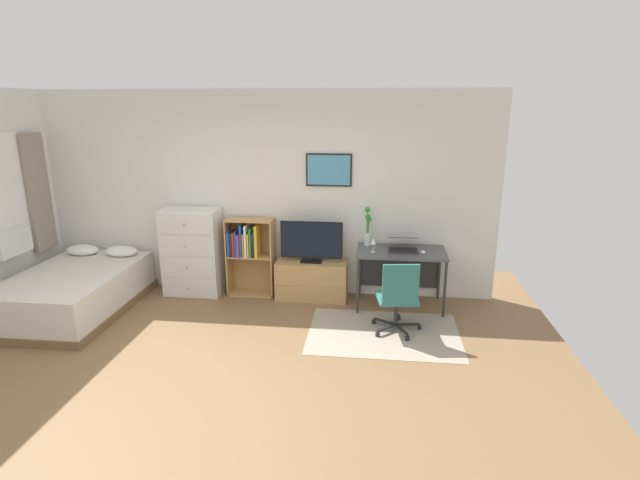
{
  "coord_description": "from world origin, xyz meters",
  "views": [
    {
      "loc": [
        1.5,
        -3.88,
        2.52
      ],
      "look_at": [
        0.86,
        1.5,
        1.0
      ],
      "focal_mm": 27.42,
      "sensor_mm": 36.0,
      "label": 1
    }
  ],
  "objects_px": {
    "tv_stand": "(312,280)",
    "desk": "(401,259)",
    "bookshelf": "(248,250)",
    "wine_glass": "(373,242)",
    "bed": "(75,291)",
    "laptop": "(403,244)",
    "office_chair": "(398,296)",
    "computer_mouse": "(423,252)",
    "television": "(311,242)",
    "bamboo_vase": "(368,228)",
    "dresser": "(193,252)"
  },
  "relations": [
    {
      "from": "tv_stand",
      "to": "wine_glass",
      "type": "height_order",
      "value": "wine_glass"
    },
    {
      "from": "dresser",
      "to": "bookshelf",
      "type": "distance_m",
      "value": 0.75
    },
    {
      "from": "dresser",
      "to": "desk",
      "type": "xyz_separation_m",
      "value": [
        2.77,
        -0.03,
        0.02
      ]
    },
    {
      "from": "bed",
      "to": "desk",
      "type": "xyz_separation_m",
      "value": [
        4.03,
        0.73,
        0.34
      ]
    },
    {
      "from": "tv_stand",
      "to": "computer_mouse",
      "type": "relative_size",
      "value": 8.98
    },
    {
      "from": "bed",
      "to": "tv_stand",
      "type": "xyz_separation_m",
      "value": [
        2.88,
        0.77,
        -0.01
      ]
    },
    {
      "from": "laptop",
      "to": "tv_stand",
      "type": "bearing_deg",
      "value": 176.95
    },
    {
      "from": "bookshelf",
      "to": "bamboo_vase",
      "type": "bearing_deg",
      "value": 1.6
    },
    {
      "from": "television",
      "to": "wine_glass",
      "type": "xyz_separation_m",
      "value": [
        0.8,
        -0.2,
        0.09
      ]
    },
    {
      "from": "computer_mouse",
      "to": "bamboo_vase",
      "type": "height_order",
      "value": "bamboo_vase"
    },
    {
      "from": "tv_stand",
      "to": "television",
      "type": "height_order",
      "value": "television"
    },
    {
      "from": "tv_stand",
      "to": "bamboo_vase",
      "type": "xyz_separation_m",
      "value": [
        0.72,
        0.09,
        0.7
      ]
    },
    {
      "from": "bookshelf",
      "to": "wine_glass",
      "type": "distance_m",
      "value": 1.71
    },
    {
      "from": "desk",
      "to": "office_chair",
      "type": "bearing_deg",
      "value": -93.49
    },
    {
      "from": "office_chair",
      "to": "wine_glass",
      "type": "height_order",
      "value": "wine_glass"
    },
    {
      "from": "computer_mouse",
      "to": "wine_glass",
      "type": "xyz_separation_m",
      "value": [
        -0.61,
        -0.02,
        0.12
      ]
    },
    {
      "from": "bookshelf",
      "to": "office_chair",
      "type": "relative_size",
      "value": 1.22
    },
    {
      "from": "bookshelf",
      "to": "bamboo_vase",
      "type": "relative_size",
      "value": 2.1
    },
    {
      "from": "tv_stand",
      "to": "office_chair",
      "type": "relative_size",
      "value": 1.09
    },
    {
      "from": "bookshelf",
      "to": "television",
      "type": "distance_m",
      "value": 0.89
    },
    {
      "from": "bookshelf",
      "to": "office_chair",
      "type": "xyz_separation_m",
      "value": [
        1.96,
        -0.98,
        -0.17
      ]
    },
    {
      "from": "bed",
      "to": "television",
      "type": "distance_m",
      "value": 3.02
    },
    {
      "from": "bamboo_vase",
      "to": "wine_glass",
      "type": "bearing_deg",
      "value": -76.37
    },
    {
      "from": "tv_stand",
      "to": "bamboo_vase",
      "type": "relative_size",
      "value": 1.87
    },
    {
      "from": "dresser",
      "to": "laptop",
      "type": "bearing_deg",
      "value": -1.04
    },
    {
      "from": "bed",
      "to": "television",
      "type": "height_order",
      "value": "television"
    },
    {
      "from": "office_chair",
      "to": "laptop",
      "type": "xyz_separation_m",
      "value": [
        0.08,
        0.86,
        0.35
      ]
    },
    {
      "from": "bookshelf",
      "to": "computer_mouse",
      "type": "height_order",
      "value": "bookshelf"
    },
    {
      "from": "dresser",
      "to": "bamboo_vase",
      "type": "distance_m",
      "value": 2.37
    },
    {
      "from": "laptop",
      "to": "wine_glass",
      "type": "bearing_deg",
      "value": -156.86
    },
    {
      "from": "television",
      "to": "wine_glass",
      "type": "distance_m",
      "value": 0.83
    },
    {
      "from": "office_chair",
      "to": "laptop",
      "type": "height_order",
      "value": "laptop"
    },
    {
      "from": "desk",
      "to": "dresser",
      "type": "bearing_deg",
      "value": 179.41
    },
    {
      "from": "bed",
      "to": "bamboo_vase",
      "type": "xyz_separation_m",
      "value": [
        3.6,
        0.86,
        0.69
      ]
    },
    {
      "from": "desk",
      "to": "bamboo_vase",
      "type": "relative_size",
      "value": 2.21
    },
    {
      "from": "laptop",
      "to": "wine_glass",
      "type": "xyz_separation_m",
      "value": [
        -0.37,
        -0.16,
        0.07
      ]
    },
    {
      "from": "dresser",
      "to": "office_chair",
      "type": "distance_m",
      "value": 2.87
    },
    {
      "from": "tv_stand",
      "to": "dresser",
      "type": "bearing_deg",
      "value": -179.47
    },
    {
      "from": "bed",
      "to": "computer_mouse",
      "type": "height_order",
      "value": "computer_mouse"
    },
    {
      "from": "dresser",
      "to": "computer_mouse",
      "type": "distance_m",
      "value": 3.04
    },
    {
      "from": "bed",
      "to": "desk",
      "type": "height_order",
      "value": "desk"
    },
    {
      "from": "dresser",
      "to": "office_chair",
      "type": "xyz_separation_m",
      "value": [
        2.72,
        -0.91,
        -0.13
      ]
    },
    {
      "from": "laptop",
      "to": "bamboo_vase",
      "type": "distance_m",
      "value": 0.5
    },
    {
      "from": "desk",
      "to": "television",
      "type": "bearing_deg",
      "value": 178.94
    },
    {
      "from": "bamboo_vase",
      "to": "television",
      "type": "bearing_deg",
      "value": -170.93
    },
    {
      "from": "bed",
      "to": "bookshelf",
      "type": "xyz_separation_m",
      "value": [
        2.01,
        0.82,
        0.36
      ]
    },
    {
      "from": "dresser",
      "to": "desk",
      "type": "bearing_deg",
      "value": -0.59
    },
    {
      "from": "bed",
      "to": "television",
      "type": "relative_size",
      "value": 2.42
    },
    {
      "from": "tv_stand",
      "to": "desk",
      "type": "bearing_deg",
      "value": -2.17
    },
    {
      "from": "computer_mouse",
      "to": "desk",
      "type": "bearing_deg",
      "value": 147.82
    }
  ]
}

